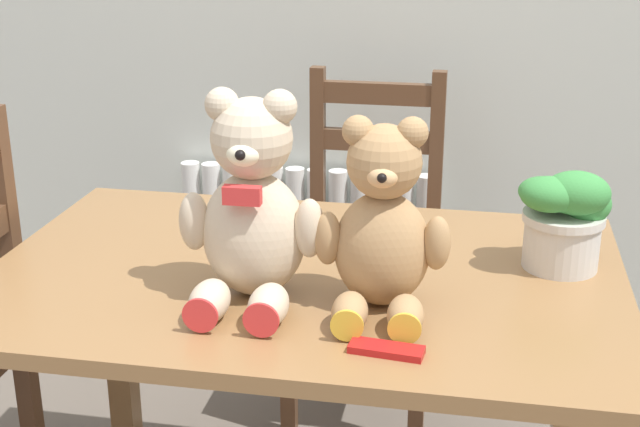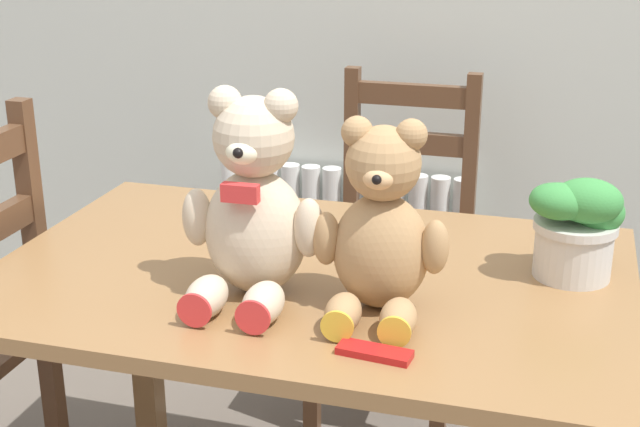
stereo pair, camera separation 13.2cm
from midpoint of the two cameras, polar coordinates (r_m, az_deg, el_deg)
name	(u,v)px [view 2 (the right image)]	position (r m, az deg, el deg)	size (l,w,h in m)	color
radiator	(342,263)	(2.91, 2.70, -3.19)	(0.83, 0.10, 0.58)	white
dining_table	(311,322)	(1.73, 1.60, -6.98)	(1.19, 0.80, 0.72)	olive
wooden_chair_behind	(397,247)	(2.49, 6.47, -2.16)	(0.38, 0.46, 0.93)	brown
teddy_bear_left	(253,209)	(1.53, -1.86, 0.25)	(0.26, 0.25, 0.37)	beige
teddy_bear_right	(381,230)	(1.49, 6.45, -1.12)	(0.23, 0.24, 0.33)	tan
potted_plant	(576,224)	(1.70, 18.23, -0.66)	(0.17, 0.15, 0.20)	beige
chocolate_bar	(374,352)	(1.39, 6.26, -8.88)	(0.12, 0.04, 0.01)	red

